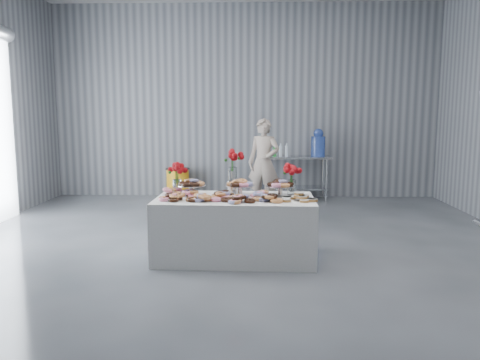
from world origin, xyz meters
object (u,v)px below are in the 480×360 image
(prep_table, at_px, (293,170))
(water_jug, at_px, (318,144))
(display_table, at_px, (235,228))
(trash_barrel, at_px, (178,184))
(person, at_px, (264,163))

(prep_table, relative_size, water_jug, 2.71)
(prep_table, bearing_deg, display_table, -104.24)
(water_jug, xyz_separation_m, trash_barrel, (-2.87, 0.00, -0.83))
(person, height_order, trash_barrel, person)
(display_table, xyz_separation_m, trash_barrel, (-1.37, 3.95, -0.05))
(display_table, distance_m, trash_barrel, 4.18)
(water_jug, bearing_deg, trash_barrel, 180.00)
(person, distance_m, trash_barrel, 1.95)
(water_jug, relative_size, trash_barrel, 0.87)
(trash_barrel, bearing_deg, water_jug, 0.00)
(display_table, height_order, prep_table, prep_table)
(prep_table, height_order, person, person)
(display_table, relative_size, person, 1.14)
(prep_table, bearing_deg, water_jug, -0.00)
(prep_table, distance_m, water_jug, 0.73)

